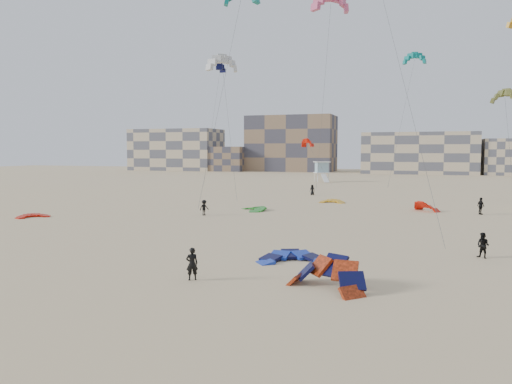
% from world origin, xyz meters
% --- Properties ---
extents(ground, '(320.00, 320.00, 0.00)m').
position_xyz_m(ground, '(0.00, 0.00, 0.00)').
color(ground, '#CAB087').
rests_on(ground, ground).
extents(kite_ground_blue, '(5.16, 5.28, 1.81)m').
position_xyz_m(kite_ground_blue, '(4.36, 3.87, 0.00)').
color(kite_ground_blue, '#1D32D3').
rests_on(kite_ground_blue, ground).
extents(kite_ground_orange, '(5.50, 5.50, 4.13)m').
position_xyz_m(kite_ground_orange, '(7.44, -1.48, 0.00)').
color(kite_ground_orange, red).
rests_on(kite_ground_orange, ground).
extents(kite_ground_red, '(4.13, 4.10, 0.93)m').
position_xyz_m(kite_ground_red, '(-25.52, 14.86, 0.00)').
color(kite_ground_red, '#E20002').
rests_on(kite_ground_red, ground).
extents(kite_ground_green, '(5.22, 5.15, 1.43)m').
position_xyz_m(kite_ground_green, '(-6.35, 27.67, 0.00)').
color(kite_ground_green, green).
rests_on(kite_ground_green, ground).
extents(kite_ground_red_far, '(4.45, 4.44, 3.08)m').
position_xyz_m(kite_ground_red_far, '(12.06, 33.32, 0.00)').
color(kite_ground_red_far, '#E20002').
rests_on(kite_ground_red_far, ground).
extents(kite_ground_yellow, '(3.22, 3.41, 1.41)m').
position_xyz_m(kite_ground_yellow, '(0.55, 38.69, 0.00)').
color(kite_ground_yellow, gold).
rests_on(kite_ground_yellow, ground).
extents(kitesurfer_main, '(0.75, 0.70, 1.72)m').
position_xyz_m(kitesurfer_main, '(0.52, -2.08, 0.86)').
color(kitesurfer_main, black).
rests_on(kitesurfer_main, ground).
extents(kitesurfer_b, '(0.99, 0.95, 1.61)m').
position_xyz_m(kitesurfer_b, '(15.42, 8.59, 0.81)').
color(kitesurfer_b, black).
rests_on(kitesurfer_b, ground).
extents(kitesurfer_c, '(1.08, 1.19, 1.60)m').
position_xyz_m(kitesurfer_c, '(-9.85, 21.95, 0.80)').
color(kitesurfer_c, black).
rests_on(kitesurfer_c, ground).
extents(kitesurfer_d, '(0.91, 1.14, 1.81)m').
position_xyz_m(kitesurfer_d, '(17.51, 31.87, 0.91)').
color(kitesurfer_d, black).
rests_on(kitesurfer_d, ground).
extents(kitesurfer_e, '(0.81, 0.57, 1.57)m').
position_xyz_m(kitesurfer_e, '(-4.32, 49.05, 0.79)').
color(kitesurfer_e, black).
rests_on(kitesurfer_e, ground).
extents(kite_fly_grey, '(5.94, 6.52, 17.27)m').
position_xyz_m(kite_fly_grey, '(-11.58, 31.25, 17.02)').
color(kite_fly_grey, silver).
rests_on(kite_fly_grey, ground).
extents(kite_fly_pink, '(6.71, 12.18, 25.55)m').
position_xyz_m(kite_fly_pink, '(0.12, 38.50, 25.04)').
color(kite_fly_pink, '#F3597C').
rests_on(kite_fly_pink, ground).
extents(kite_fly_olive, '(4.26, 7.45, 12.96)m').
position_xyz_m(kite_fly_olive, '(20.12, 37.51, 12.69)').
color(kite_fly_olive, olive).
rests_on(kite_fly_olive, ground).
extents(kite_fly_navy, '(3.87, 7.20, 20.55)m').
position_xyz_m(kite_fly_navy, '(-20.48, 51.87, 20.43)').
color(kite_fly_navy, '#090836').
rests_on(kite_fly_navy, ground).
extents(kite_fly_teal_b, '(5.26, 7.50, 21.44)m').
position_xyz_m(kite_fly_teal_b, '(9.78, 60.05, 21.30)').
color(kite_fly_teal_b, '#098F7B').
rests_on(kite_fly_teal_b, ground).
extents(kite_fly_red, '(7.72, 8.08, 8.17)m').
position_xyz_m(kite_fly_red, '(-8.74, 64.77, 8.00)').
color(kite_fly_red, '#E20002').
rests_on(kite_fly_red, ground).
extents(lifeguard_tower_far, '(4.14, 6.55, 4.38)m').
position_xyz_m(lifeguard_tower_far, '(-9.35, 81.36, 2.17)').
color(lifeguard_tower_far, white).
rests_on(lifeguard_tower_far, ground).
extents(condo_west_a, '(30.00, 15.00, 14.00)m').
position_xyz_m(condo_west_a, '(-70.00, 130.00, 7.00)').
color(condo_west_a, '#C2AF8E').
rests_on(condo_west_a, ground).
extents(condo_west_b, '(28.00, 14.00, 18.00)m').
position_xyz_m(condo_west_b, '(-30.00, 134.00, 9.00)').
color(condo_west_b, '#7E644C').
rests_on(condo_west_b, ground).
extents(condo_mid, '(32.00, 16.00, 12.00)m').
position_xyz_m(condo_mid, '(10.00, 130.00, 6.00)').
color(condo_mid, '#C2AF8E').
rests_on(condo_mid, ground).
extents(condo_fill_left, '(12.00, 10.00, 8.00)m').
position_xyz_m(condo_fill_left, '(-50.00, 128.00, 4.00)').
color(condo_fill_left, '#7E644C').
rests_on(condo_fill_left, ground).
extents(condo_fill_right, '(10.00, 10.00, 10.00)m').
position_xyz_m(condo_fill_right, '(32.00, 128.00, 5.00)').
color(condo_fill_right, '#C2AF8E').
rests_on(condo_fill_right, ground).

